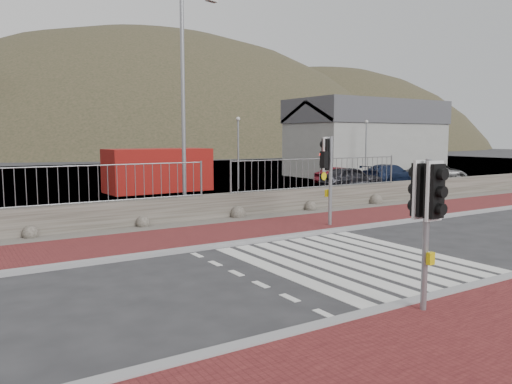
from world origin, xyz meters
TOP-DOWN VIEW (x-y plane):
  - ground at (0.00, 0.00)m, footprint 220.00×220.00m
  - sidewalk_far at (0.00, 4.50)m, footprint 40.00×3.00m
  - kerb_near at (0.00, -3.00)m, footprint 40.00×0.25m
  - kerb_far at (0.00, 3.00)m, footprint 40.00×0.25m
  - zebra_crossing at (-0.00, 0.00)m, footprint 4.62×5.60m
  - gravel_strip at (0.00, 6.50)m, footprint 40.00×1.50m
  - stone_wall at (0.00, 7.30)m, footprint 40.00×0.60m
  - railing at (0.00, 7.15)m, footprint 18.07×0.07m
  - quay at (0.00, 27.90)m, footprint 120.00×40.00m
  - water at (0.00, 62.90)m, footprint 220.00×50.00m
  - harbor_building at (20.00, 19.90)m, footprint 12.20×6.20m
  - hills_backdrop at (6.74, 87.90)m, footprint 254.00×90.00m
  - traffic_signal_near at (-1.58, -3.38)m, footprint 0.38×0.23m
  - traffic_signal_far at (2.42, 3.74)m, footprint 0.74×0.39m
  - streetlight at (-0.69, 8.14)m, footprint 1.71×0.62m
  - shipping_container at (1.68, 17.23)m, footprint 5.72×2.58m
  - car_a at (11.73, 12.72)m, footprint 3.93×1.95m
  - car_b at (12.66, 14.65)m, footprint 3.41×1.35m
  - car_c at (15.78, 13.52)m, footprint 4.57×2.43m
  - car_d at (19.76, 13.03)m, footprint 4.44×3.04m
  - car_e at (20.92, 13.92)m, footprint 3.95×2.05m

SIDE VIEW (x-z plane):
  - hills_backdrop at x=6.74m, z-range -73.05..26.95m
  - ground at x=0.00m, z-range 0.00..0.00m
  - quay at x=0.00m, z-range -0.25..0.25m
  - water at x=0.00m, z-range -0.03..0.03m
  - zebra_crossing at x=0.00m, z-range 0.00..0.01m
  - gravel_strip at x=0.00m, z-range 0.00..0.06m
  - sidewalk_far at x=0.00m, z-range 0.00..0.08m
  - kerb_near at x=0.00m, z-range -0.01..0.11m
  - kerb_far at x=0.00m, z-range -0.01..0.11m
  - stone_wall at x=0.00m, z-range 0.00..0.90m
  - car_b at x=12.66m, z-range 0.00..1.10m
  - car_d at x=19.76m, z-range 0.00..1.13m
  - car_c at x=15.78m, z-range 0.00..1.26m
  - car_e at x=20.92m, z-range 0.00..1.28m
  - car_a at x=11.73m, z-range 0.00..1.29m
  - shipping_container at x=1.68m, z-range 0.00..2.34m
  - railing at x=0.00m, z-range 1.21..2.43m
  - traffic_signal_near at x=-1.58m, z-range 0.59..3.22m
  - traffic_signal_far at x=2.42m, z-range 0.67..3.69m
  - harbor_building at x=20.00m, z-range 0.03..5.83m
  - streetlight at x=-0.69m, z-range 0.52..8.74m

